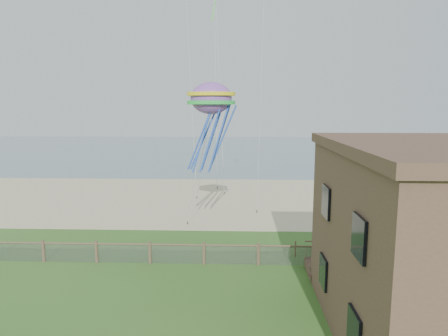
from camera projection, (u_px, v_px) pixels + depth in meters
The scene contains 6 objects.
ground at pixel (191, 322), 16.13m from camera, with size 160.00×160.00×0.00m, color #2E591E.
sand_beach at pixel (219, 198), 37.86m from camera, with size 72.00×20.00×0.02m, color #C1B78B.
ocean at pixel (229, 149), 81.32m from camera, with size 160.00×68.00×0.02m, color slate.
chainlink_fence at pixel (204, 255), 21.97m from camera, with size 36.20×0.20×1.25m, color #4C362A, non-canonical shape.
picnic_table at pixel (326, 275), 19.84m from camera, with size 1.60×1.21×0.67m, color brown, non-canonical shape.
octopus_kite at pixel (211, 124), 25.34m from camera, with size 3.05×2.15×6.28m, color #F02560, non-canonical shape.
Camera 1 is at (1.88, -14.93, 8.62)m, focal length 32.00 mm.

